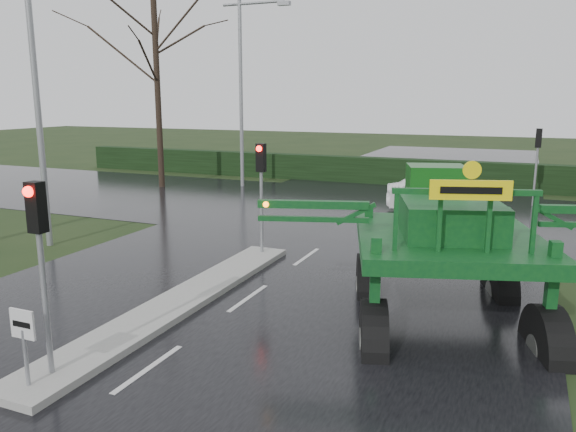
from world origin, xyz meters
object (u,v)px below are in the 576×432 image
at_px(street_light_left_far, 246,77).
at_px(white_sedan, 439,212).
at_px(street_light_left_near, 41,61).
at_px(crop_sprayer, 376,235).
at_px(traffic_signal_far, 538,149).
at_px(keep_left_sign, 24,335).
at_px(traffic_signal_near, 39,238).
at_px(traffic_signal_mid, 261,175).

bearing_deg(street_light_left_far, white_sedan, -16.22).
distance_m(street_light_left_near, crop_sprayer, 12.63).
relative_size(traffic_signal_far, crop_sprayer, 0.44).
distance_m(keep_left_sign, traffic_signal_near, 1.61).
distance_m(traffic_signal_mid, white_sedan, 10.49).
distance_m(traffic_signal_far, crop_sprayer, 17.43).
distance_m(traffic_signal_mid, street_light_left_near, 7.83).
relative_size(street_light_left_far, crop_sprayer, 1.25).
height_order(street_light_left_far, crop_sprayer, street_light_left_far).
relative_size(traffic_signal_far, street_light_left_near, 0.35).
xyz_separation_m(traffic_signal_far, white_sedan, (-3.72, -3.20, -2.59)).
distance_m(keep_left_sign, street_light_left_near, 11.32).
relative_size(traffic_signal_near, traffic_signal_mid, 1.00).
xyz_separation_m(traffic_signal_near, white_sedan, (4.08, 17.82, -2.59)).
distance_m(keep_left_sign, traffic_signal_far, 22.93).
distance_m(street_light_left_far, crop_sprayer, 21.06).
height_order(traffic_signal_near, crop_sprayer, crop_sprayer).
height_order(keep_left_sign, traffic_signal_near, traffic_signal_near).
relative_size(street_light_left_near, white_sedan, 2.18).
height_order(keep_left_sign, crop_sprayer, crop_sprayer).
xyz_separation_m(traffic_signal_near, crop_sprayer, (4.73, 3.86, -0.38)).
distance_m(traffic_signal_far, street_light_left_far, 15.08).
relative_size(traffic_signal_near, street_light_left_far, 0.35).
bearing_deg(crop_sprayer, keep_left_sign, -154.79).
xyz_separation_m(keep_left_sign, street_light_left_near, (-6.89, 7.50, 4.93)).
relative_size(traffic_signal_near, traffic_signal_far, 1.00).
bearing_deg(street_light_left_near, street_light_left_far, 90.00).
height_order(traffic_signal_near, street_light_left_near, street_light_left_near).
distance_m(crop_sprayer, white_sedan, 14.14).
relative_size(keep_left_sign, street_light_left_far, 0.14).
bearing_deg(traffic_signal_near, street_light_left_far, 108.17).
height_order(traffic_signal_mid, crop_sprayer, crop_sprayer).
xyz_separation_m(crop_sprayer, white_sedan, (-0.66, 13.95, -2.21)).
bearing_deg(street_light_left_near, traffic_signal_far, 43.63).
bearing_deg(traffic_signal_near, crop_sprayer, 39.20).
distance_m(traffic_signal_near, street_light_left_far, 22.37).
bearing_deg(traffic_signal_mid, traffic_signal_far, 58.07).
distance_m(street_light_left_near, street_light_left_far, 14.00).
distance_m(keep_left_sign, traffic_signal_mid, 9.12).
xyz_separation_m(traffic_signal_mid, traffic_signal_far, (7.80, 12.52, 0.00)).
distance_m(traffic_signal_near, traffic_signal_far, 22.42).
xyz_separation_m(traffic_signal_near, street_light_left_far, (-6.89, 21.01, 3.40)).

